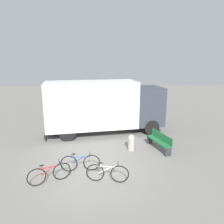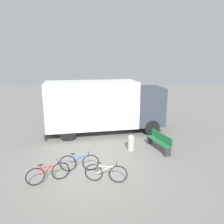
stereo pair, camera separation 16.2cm
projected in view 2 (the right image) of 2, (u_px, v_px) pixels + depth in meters
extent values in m
plane|color=slate|center=(91.00, 173.00, 9.49)|extent=(60.00, 60.00, 0.00)
cube|color=silver|center=(92.00, 105.00, 13.96)|extent=(5.96, 3.01, 2.93)
cube|color=#333842|center=(147.00, 106.00, 14.70)|extent=(2.09, 2.38, 2.49)
cube|color=black|center=(47.00, 132.00, 13.85)|extent=(0.39, 2.12, 0.16)
cylinder|color=black|center=(142.00, 119.00, 15.91)|extent=(1.02, 0.41, 0.99)
cylinder|color=black|center=(152.00, 127.00, 14.09)|extent=(1.02, 0.41, 0.99)
cylinder|color=black|center=(68.00, 123.00, 14.95)|extent=(1.02, 0.41, 0.99)
cylinder|color=black|center=(68.00, 133.00, 13.12)|extent=(1.02, 0.41, 0.99)
cube|color=#1E6638|center=(159.00, 141.00, 11.79)|extent=(0.96, 1.96, 0.03)
cube|color=#1E6638|center=(162.00, 137.00, 11.80)|extent=(0.61, 1.85, 0.45)
cube|color=#2D2D33|center=(168.00, 152.00, 11.02)|extent=(0.34, 0.15, 0.47)
cube|color=#2D2D33|center=(150.00, 140.00, 12.69)|extent=(0.34, 0.15, 0.47)
torus|color=black|center=(35.00, 177.00, 8.51)|extent=(0.70, 0.35, 0.75)
torus|color=black|center=(61.00, 171.00, 8.95)|extent=(0.70, 0.35, 0.75)
cylinder|color=red|center=(48.00, 167.00, 8.65)|extent=(0.78, 0.38, 0.04)
cylinder|color=red|center=(46.00, 171.00, 8.66)|extent=(0.53, 0.27, 0.35)
cylinder|color=red|center=(40.00, 167.00, 8.52)|extent=(0.03, 0.03, 0.12)
ellipsoid|color=black|center=(40.00, 165.00, 8.50)|extent=(0.24, 0.17, 0.05)
cylinder|color=black|center=(58.00, 163.00, 8.82)|extent=(0.03, 0.03, 0.16)
cylinder|color=black|center=(58.00, 161.00, 8.80)|extent=(0.20, 0.41, 0.02)
torus|color=black|center=(68.00, 163.00, 9.58)|extent=(0.75, 0.07, 0.75)
torus|color=black|center=(91.00, 162.00, 9.66)|extent=(0.75, 0.07, 0.75)
cylinder|color=#1E4C9E|center=(79.00, 157.00, 9.55)|extent=(0.85, 0.06, 0.04)
cylinder|color=#1E4C9E|center=(77.00, 160.00, 9.57)|extent=(0.57, 0.05, 0.35)
cylinder|color=#1E4C9E|center=(73.00, 156.00, 9.51)|extent=(0.03, 0.03, 0.12)
ellipsoid|color=black|center=(73.00, 154.00, 9.49)|extent=(0.22, 0.10, 0.05)
cylinder|color=black|center=(89.00, 155.00, 9.56)|extent=(0.03, 0.03, 0.16)
cylinder|color=black|center=(89.00, 153.00, 9.54)|extent=(0.04, 0.44, 0.02)
torus|color=black|center=(94.00, 173.00, 8.81)|extent=(0.74, 0.17, 0.75)
torus|color=black|center=(118.00, 174.00, 8.69)|extent=(0.74, 0.17, 0.75)
cylinder|color=silver|center=(106.00, 167.00, 8.68)|extent=(0.84, 0.18, 0.04)
cylinder|color=silver|center=(104.00, 170.00, 8.72)|extent=(0.56, 0.13, 0.35)
cylinder|color=silver|center=(99.00, 165.00, 8.70)|extent=(0.03, 0.03, 0.12)
ellipsoid|color=black|center=(99.00, 163.00, 8.68)|extent=(0.23, 0.13, 0.05)
cylinder|color=black|center=(116.00, 165.00, 8.61)|extent=(0.03, 0.03, 0.16)
cylinder|color=black|center=(116.00, 164.00, 8.59)|extent=(0.10, 0.44, 0.02)
cylinder|color=#9E998C|center=(131.00, 144.00, 11.76)|extent=(0.37, 0.37, 0.68)
sphere|color=#9E998C|center=(131.00, 138.00, 11.67)|extent=(0.39, 0.39, 0.39)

